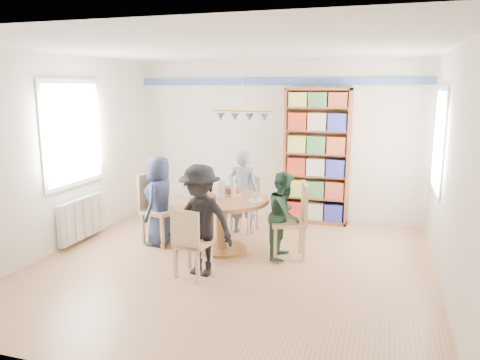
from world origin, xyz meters
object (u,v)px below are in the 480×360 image
at_px(chair_near, 190,240).
at_px(dining_table, 222,212).
at_px(person_near, 200,220).
at_px(radiator, 82,218).
at_px(person_left, 159,201).
at_px(person_right, 284,215).
at_px(person_far, 243,192).
at_px(chair_far, 247,201).
at_px(chair_left, 156,205).
at_px(chair_right, 295,217).
at_px(bookshelf, 317,158).

bearing_deg(chair_near, dining_table, 87.82).
bearing_deg(person_near, radiator, 172.55).
xyz_separation_m(radiator, person_near, (2.15, -0.64, 0.33)).
height_order(radiator, person_left, person_left).
height_order(radiator, person_near, person_near).
xyz_separation_m(person_right, person_far, (-0.84, 0.86, 0.08)).
distance_m(radiator, chair_far, 2.51).
distance_m(chair_far, chair_near, 2.05).
distance_m(chair_left, chair_near, 1.47).
distance_m(radiator, person_near, 2.27).
bearing_deg(person_right, chair_left, 89.68).
xyz_separation_m(chair_right, chair_near, (-1.06, -1.08, -0.09)).
bearing_deg(person_near, person_right, 55.58).
relative_size(chair_near, person_far, 0.65).
xyz_separation_m(person_far, bookshelf, (0.99, 0.94, 0.45)).
bearing_deg(chair_right, bookshelf, 89.53).
xyz_separation_m(chair_far, bookshelf, (0.97, 0.79, 0.63)).
xyz_separation_m(dining_table, person_near, (0.04, -0.88, 0.12)).
relative_size(dining_table, chair_near, 1.52).
xyz_separation_m(chair_right, bookshelf, (0.01, 1.76, 0.55)).
bearing_deg(person_left, person_far, 129.82).
relative_size(chair_left, person_right, 0.88).
relative_size(chair_left, bookshelf, 0.46).
distance_m(person_right, person_near, 1.22).
bearing_deg(person_far, person_left, 42.22).
relative_size(dining_table, person_right, 1.11).
distance_m(chair_right, person_right, 0.15).
bearing_deg(person_far, chair_near, 88.19).
relative_size(dining_table, chair_left, 1.26).
height_order(chair_left, chair_near, chair_left).
height_order(person_left, person_right, person_left).
bearing_deg(person_left, bookshelf, 130.82).
bearing_deg(chair_near, chair_left, 132.79).
bearing_deg(person_left, chair_left, -125.50).
distance_m(radiator, dining_table, 2.14).
height_order(chair_left, person_far, person_far).
height_order(chair_near, bookshelf, bookshelf).
height_order(radiator, chair_left, chair_left).
bearing_deg(person_left, person_right, 88.75).
bearing_deg(chair_near, radiator, 159.05).
relative_size(chair_right, person_far, 0.77).
height_order(person_right, bookshelf, bookshelf).
distance_m(radiator, person_right, 3.01).
xyz_separation_m(dining_table, person_far, (0.04, 0.86, 0.10)).
bearing_deg(dining_table, chair_left, 177.56).
xyz_separation_m(radiator, chair_left, (1.08, 0.28, 0.22)).
bearing_deg(person_near, dining_table, 101.69).
bearing_deg(radiator, person_far, 27.09).
distance_m(chair_far, person_far, 0.24).
bearing_deg(radiator, chair_right, 5.18).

